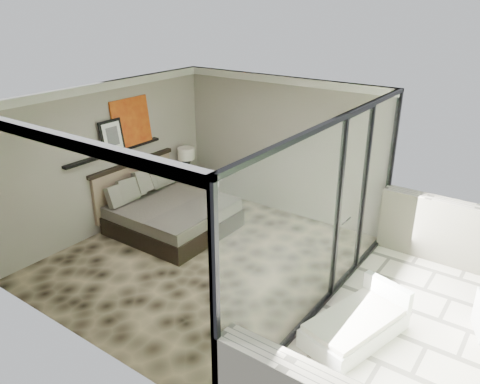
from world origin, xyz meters
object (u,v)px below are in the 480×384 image
Objects in this scene: bed at (169,212)px; table_lamp at (186,158)px; nightstand at (185,188)px; lounger at (357,324)px.

table_lamp is at bearing 117.32° from bed.
nightstand is 0.80× the size of table_lamp.
bed reaches higher than nightstand.
lounger reaches higher than nightstand.
bed is 3.87× the size of nightstand.
lounger is (4.91, -2.10, -0.09)m from nightstand.
lounger is (4.20, -0.85, -0.16)m from bed.
bed is 1.44m from nightstand.
nightstand is 0.33× the size of lounger.
table_lamp is (-0.68, 1.31, 0.61)m from bed.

